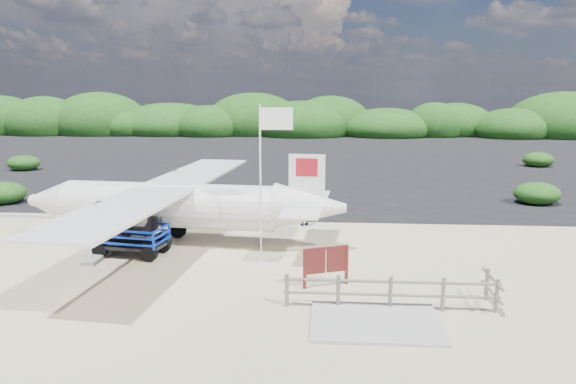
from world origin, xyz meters
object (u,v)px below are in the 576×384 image
baggage_cart (132,255)px  flagpole (261,263)px  crew_c (305,209)px  signboard (326,286)px  aircraft_large (403,163)px  crew_a (250,205)px  crew_b (232,209)px

baggage_cart → flagpole: bearing=2.2°
crew_c → signboard: bearing=72.6°
crew_c → aircraft_large: bearing=-133.8°
crew_a → crew_c: crew_c is taller
flagpole → baggage_cart: bearing=173.3°
crew_b → aircraft_large: 25.88m
flagpole → crew_a: size_ratio=3.75×
flagpole → signboard: flagpole is taller
signboard → crew_a: (-3.68, 8.48, 0.77)m
aircraft_large → crew_c: bearing=75.7°
crew_c → crew_b: bearing=-9.5°
baggage_cart → aircraft_large: 30.89m
baggage_cart → crew_a: 6.95m
aircraft_large → crew_a: bearing=68.9°
flagpole → aircraft_large: flagpole is taller
baggage_cart → signboard: 7.95m
signboard → aircraft_large: 30.83m
baggage_cart → flagpole: flagpole is taller
baggage_cart → crew_c: (6.51, 4.92, 0.78)m
crew_a → crew_b: (-0.61, -1.75, 0.18)m
baggage_cart → flagpole: size_ratio=0.49×
flagpole → crew_b: size_ratio=3.05×
crew_a → aircraft_large: bearing=-115.4°
baggage_cart → signboard: (7.47, -2.71, 0.00)m
crew_a → crew_b: 1.86m
signboard → crew_a: 9.28m
baggage_cart → signboard: baggage_cart is taller
flagpole → crew_b: bearing=112.5°
crew_a → crew_b: crew_b is taller
aircraft_large → crew_b: bearing=69.4°
crew_c → aircraft_large: 23.77m
flagpole → crew_c: bearing=75.7°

